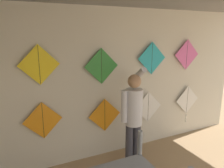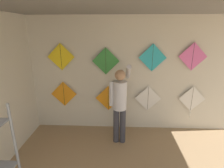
% 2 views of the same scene
% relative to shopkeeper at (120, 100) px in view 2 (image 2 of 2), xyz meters
% --- Properties ---
extents(back_panel, '(5.59, 0.06, 2.80)m').
position_rel_shopkeeper_xyz_m(back_panel, '(0.23, 0.65, 0.38)').
color(back_panel, beige).
rests_on(back_panel, ground).
extents(shopkeeper, '(0.46, 0.62, 1.81)m').
position_rel_shopkeeper_xyz_m(shopkeeper, '(0.00, 0.00, 0.00)').
color(shopkeeper, '#383842').
rests_on(shopkeeper, ground).
extents(kite_0, '(0.65, 0.01, 0.65)m').
position_rel_shopkeeper_xyz_m(kite_0, '(-1.41, 0.56, -0.09)').
color(kite_0, orange).
extents(kite_1, '(0.65, 0.01, 0.65)m').
position_rel_shopkeeper_xyz_m(kite_1, '(-0.28, 0.56, -0.18)').
color(kite_1, orange).
extents(kite_2, '(0.65, 0.01, 0.65)m').
position_rel_shopkeeper_xyz_m(kite_2, '(0.70, 0.56, -0.17)').
color(kite_2, white).
extents(kite_3, '(0.65, 0.04, 0.85)m').
position_rel_shopkeeper_xyz_m(kite_3, '(1.77, 0.56, -0.19)').
color(kite_3, white).
extents(kite_4, '(0.65, 0.01, 0.65)m').
position_rel_shopkeeper_xyz_m(kite_4, '(-1.40, 0.56, 0.85)').
color(kite_4, yellow).
extents(kite_5, '(0.65, 0.01, 0.65)m').
position_rel_shopkeeper_xyz_m(kite_5, '(-0.34, 0.56, 0.75)').
color(kite_5, '#338C38').
extents(kite_6, '(0.65, 0.01, 0.65)m').
position_rel_shopkeeper_xyz_m(kite_6, '(0.74, 0.56, 0.84)').
color(kite_6, '#28B2C6').
extents(kite_7, '(0.65, 0.01, 0.65)m').
position_rel_shopkeeper_xyz_m(kite_7, '(1.65, 0.56, 0.87)').
color(kite_7, pink).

